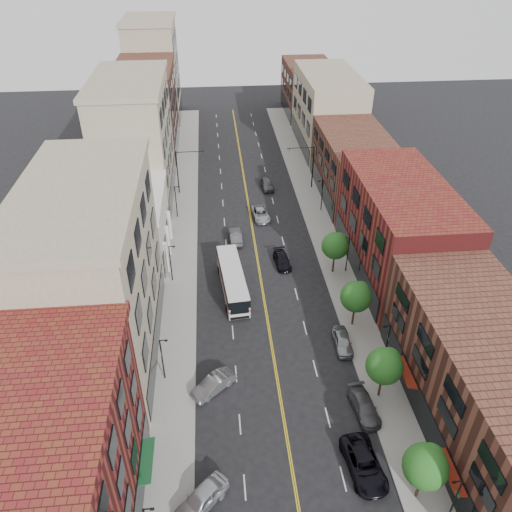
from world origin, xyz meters
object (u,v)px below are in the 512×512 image
object	(u,v)px
car_lane_behind	(235,236)
car_lane_b	(261,214)
car_lane_c	(267,184)
car_parked_mid	(364,407)
car_parked_near	(364,464)
car_angle_a	(201,499)
car_lane_a	(282,260)
city_bus	(232,279)
car_parked_far	(343,341)
car_angle_b	(213,384)

from	to	relation	value
car_lane_behind	car_lane_b	size ratio (longest dim) A/B	0.91
car_lane_b	car_lane_c	size ratio (longest dim) A/B	1.10
car_parked_mid	car_lane_behind	bearing A→B (deg)	102.40
car_parked_near	car_lane_c	size ratio (longest dim) A/B	1.25
car_angle_a	car_lane_a	size ratio (longest dim) A/B	1.06
city_bus	car_angle_a	bearing A→B (deg)	-103.24
car_parked_far	car_lane_a	bearing A→B (deg)	107.30
car_parked_near	car_lane_a	size ratio (longest dim) A/B	1.26
car_lane_a	car_parked_far	bearing A→B (deg)	-79.49
car_parked_far	car_lane_c	world-z (taller)	car_lane_c
car_parked_mid	car_lane_a	bearing A→B (deg)	94.27
city_bus	car_parked_near	xyz separation A→B (m)	(9.41, -24.86, -0.90)
car_lane_a	car_lane_c	world-z (taller)	car_lane_c
city_bus	car_parked_near	world-z (taller)	city_bus
car_angle_b	car_parked_far	bearing A→B (deg)	69.61
car_parked_near	car_lane_a	distance (m)	29.87
car_lane_behind	car_parked_near	bearing A→B (deg)	100.65
car_parked_mid	car_lane_b	bearing A→B (deg)	93.31
car_angle_b	car_parked_far	xyz separation A→B (m)	(13.65, 4.61, -0.01)
car_angle_a	car_lane_c	bearing A→B (deg)	124.14
city_bus	car_parked_far	distance (m)	15.38
car_parked_near	car_parked_mid	distance (m)	5.96
car_angle_b	car_lane_b	distance (m)	33.43
car_angle_a	car_parked_near	size ratio (longest dim) A/B	0.84
car_parked_near	car_lane_behind	world-z (taller)	car_parked_near
car_angle_a	car_lane_b	distance (m)	44.69
car_parked_far	car_lane_c	xyz separation A→B (m)	(-3.88, 37.74, 0.04)
car_angle_a	car_parked_mid	distance (m)	16.58
car_angle_a	car_lane_c	xyz separation A→B (m)	(10.92, 53.63, -0.04)
car_angle_b	car_parked_far	world-z (taller)	car_angle_b
car_angle_a	car_angle_b	world-z (taller)	car_angle_a
car_angle_b	car_parked_far	distance (m)	14.41
car_parked_near	car_lane_c	distance (m)	51.96
car_lane_b	car_parked_mid	bearing A→B (deg)	-86.53
city_bus	car_angle_a	size ratio (longest dim) A/B	2.39
car_lane_c	city_bus	bearing A→B (deg)	-109.03
city_bus	car_angle_a	world-z (taller)	city_bus
car_parked_far	car_lane_a	distance (m)	16.17
car_parked_far	city_bus	bearing A→B (deg)	137.65
city_bus	car_lane_a	distance (m)	8.35
car_angle_a	car_lane_a	xyz separation A→B (m)	(10.49, 31.47, -0.16)
city_bus	car_angle_a	xyz separation A→B (m)	(-3.79, -26.59, -0.87)
car_angle_b	car_lane_b	bearing A→B (deg)	127.54
car_parked_mid	car_lane_behind	xyz separation A→B (m)	(-10.04, 30.33, 0.07)
car_parked_near	car_parked_mid	world-z (taller)	car_parked_near
car_lane_c	car_parked_near	bearing A→B (deg)	-91.75
car_lane_b	car_lane_c	distance (m)	10.04
car_parked_mid	car_lane_b	world-z (taller)	car_lane_b
car_angle_b	car_parked_mid	xyz separation A→B (m)	(13.65, -3.81, -0.06)
car_parked_far	car_parked_mid	bearing A→B (deg)	-88.17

